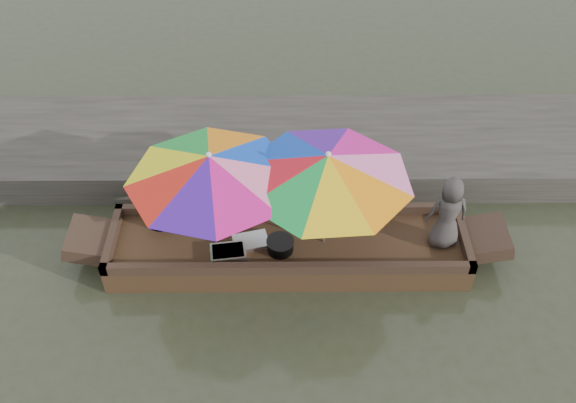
{
  "coord_description": "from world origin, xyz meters",
  "views": [
    {
      "loc": [
        -0.04,
        -5.98,
        6.71
      ],
      "look_at": [
        0.0,
        0.1,
        1.0
      ],
      "focal_mm": 40.0,
      "sensor_mm": 36.0,
      "label": 1
    }
  ],
  "objects_px": {
    "vendor": "(448,213)",
    "umbrella_stern": "(326,200)",
    "cooking_pot": "(161,217)",
    "umbrella_bow": "(214,200)",
    "tray_crayfish": "(228,253)",
    "tray_scallop": "(251,241)",
    "boat_hull": "(288,250)",
    "supply_bag": "(354,217)",
    "charcoal_grill": "(280,246)"
  },
  "relations": [
    {
      "from": "supply_bag",
      "to": "umbrella_stern",
      "type": "xyz_separation_m",
      "value": [
        -0.43,
        -0.33,
        0.65
      ]
    },
    {
      "from": "cooking_pot",
      "to": "vendor",
      "type": "relative_size",
      "value": 0.34
    },
    {
      "from": "tray_scallop",
      "to": "vendor",
      "type": "distance_m",
      "value": 2.64
    },
    {
      "from": "supply_bag",
      "to": "umbrella_stern",
      "type": "height_order",
      "value": "umbrella_stern"
    },
    {
      "from": "cooking_pot",
      "to": "boat_hull",
      "type": "bearing_deg",
      "value": -12.13
    },
    {
      "from": "cooking_pot",
      "to": "umbrella_bow",
      "type": "bearing_deg",
      "value": -24.93
    },
    {
      "from": "vendor",
      "to": "tray_scallop",
      "type": "bearing_deg",
      "value": -3.79
    },
    {
      "from": "boat_hull",
      "to": "supply_bag",
      "type": "relative_size",
      "value": 17.35
    },
    {
      "from": "tray_crayfish",
      "to": "umbrella_bow",
      "type": "bearing_deg",
      "value": 122.29
    },
    {
      "from": "cooking_pot",
      "to": "charcoal_grill",
      "type": "distance_m",
      "value": 1.75
    },
    {
      "from": "boat_hull",
      "to": "umbrella_bow",
      "type": "relative_size",
      "value": 2.26
    },
    {
      "from": "tray_scallop",
      "to": "supply_bag",
      "type": "relative_size",
      "value": 1.67
    },
    {
      "from": "tray_scallop",
      "to": "charcoal_grill",
      "type": "relative_size",
      "value": 1.34
    },
    {
      "from": "cooking_pot",
      "to": "vendor",
      "type": "distance_m",
      "value": 3.9
    },
    {
      "from": "tray_crayfish",
      "to": "umbrella_bow",
      "type": "height_order",
      "value": "umbrella_bow"
    },
    {
      "from": "tray_crayfish",
      "to": "umbrella_stern",
      "type": "height_order",
      "value": "umbrella_stern"
    },
    {
      "from": "vendor",
      "to": "umbrella_bow",
      "type": "xyz_separation_m",
      "value": [
        -3.03,
        0.03,
        0.22
      ]
    },
    {
      "from": "cooking_pot",
      "to": "tray_scallop",
      "type": "height_order",
      "value": "cooking_pot"
    },
    {
      "from": "tray_scallop",
      "to": "supply_bag",
      "type": "bearing_deg",
      "value": 14.16
    },
    {
      "from": "charcoal_grill",
      "to": "umbrella_stern",
      "type": "relative_size",
      "value": 0.16
    },
    {
      "from": "tray_crayfish",
      "to": "tray_scallop",
      "type": "xyz_separation_m",
      "value": [
        0.29,
        0.22,
        -0.01
      ]
    },
    {
      "from": "charcoal_grill",
      "to": "umbrella_bow",
      "type": "distance_m",
      "value": 1.1
    },
    {
      "from": "vendor",
      "to": "umbrella_stern",
      "type": "distance_m",
      "value": 1.61
    },
    {
      "from": "charcoal_grill",
      "to": "supply_bag",
      "type": "distance_m",
      "value": 1.14
    },
    {
      "from": "tray_scallop",
      "to": "umbrella_stern",
      "type": "height_order",
      "value": "umbrella_stern"
    },
    {
      "from": "boat_hull",
      "to": "cooking_pot",
      "type": "xyz_separation_m",
      "value": [
        -1.77,
        0.38,
        0.27
      ]
    },
    {
      "from": "supply_bag",
      "to": "vendor",
      "type": "distance_m",
      "value": 1.29
    },
    {
      "from": "tray_crayfish",
      "to": "tray_scallop",
      "type": "height_order",
      "value": "tray_crayfish"
    },
    {
      "from": "charcoal_grill",
      "to": "vendor",
      "type": "distance_m",
      "value": 2.24
    },
    {
      "from": "supply_bag",
      "to": "boat_hull",
      "type": "bearing_deg",
      "value": -160.16
    },
    {
      "from": "charcoal_grill",
      "to": "umbrella_bow",
      "type": "height_order",
      "value": "umbrella_bow"
    },
    {
      "from": "cooking_pot",
      "to": "umbrella_bow",
      "type": "distance_m",
      "value": 1.13
    },
    {
      "from": "cooking_pot",
      "to": "charcoal_grill",
      "type": "bearing_deg",
      "value": -17.99
    },
    {
      "from": "boat_hull",
      "to": "tray_scallop",
      "type": "relative_size",
      "value": 10.39
    },
    {
      "from": "cooking_pot",
      "to": "supply_bag",
      "type": "height_order",
      "value": "supply_bag"
    },
    {
      "from": "boat_hull",
      "to": "vendor",
      "type": "relative_size",
      "value": 4.34
    },
    {
      "from": "charcoal_grill",
      "to": "vendor",
      "type": "bearing_deg",
      "value": 3.41
    },
    {
      "from": "boat_hull",
      "to": "supply_bag",
      "type": "height_order",
      "value": "supply_bag"
    },
    {
      "from": "boat_hull",
      "to": "vendor",
      "type": "height_order",
      "value": "vendor"
    },
    {
      "from": "tray_crayfish",
      "to": "charcoal_grill",
      "type": "height_order",
      "value": "charcoal_grill"
    },
    {
      "from": "supply_bag",
      "to": "umbrella_bow",
      "type": "height_order",
      "value": "umbrella_bow"
    },
    {
      "from": "supply_bag",
      "to": "tray_crayfish",
      "type": "bearing_deg",
      "value": -161.49
    },
    {
      "from": "tray_crayfish",
      "to": "tray_scallop",
      "type": "distance_m",
      "value": 0.36
    },
    {
      "from": "vendor",
      "to": "tray_crayfish",
      "type": "bearing_deg",
      "value": 0.5
    },
    {
      "from": "supply_bag",
      "to": "umbrella_bow",
      "type": "bearing_deg",
      "value": -169.95
    },
    {
      "from": "vendor",
      "to": "umbrella_bow",
      "type": "distance_m",
      "value": 3.04
    },
    {
      "from": "boat_hull",
      "to": "tray_crayfish",
      "type": "relative_size",
      "value": 10.39
    },
    {
      "from": "tray_scallop",
      "to": "umbrella_bow",
      "type": "relative_size",
      "value": 0.22
    },
    {
      "from": "charcoal_grill",
      "to": "supply_bag",
      "type": "height_order",
      "value": "supply_bag"
    },
    {
      "from": "vendor",
      "to": "umbrella_stern",
      "type": "relative_size",
      "value": 0.51
    }
  ]
}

